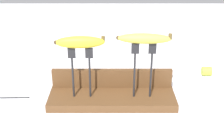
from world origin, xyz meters
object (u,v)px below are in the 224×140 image
object	(u,v)px
fork_stand_left	(81,68)
banana_raised_right	(144,38)
banana_chunk_near	(207,71)
banana_raised_left	(80,42)
fork_stand_right	(143,66)

from	to	relation	value
fork_stand_left	banana_raised_right	bearing A→B (deg)	0.00
banana_raised_right	banana_chunk_near	xyz separation A→B (m)	(0.30, 0.23, -0.23)
fork_stand_left	banana_raised_left	size ratio (longest dim) A/B	1.09
fork_stand_right	banana_raised_right	world-z (taller)	banana_raised_right
banana_raised_left	banana_chunk_near	world-z (taller)	banana_raised_left
banana_raised_left	banana_raised_right	bearing A→B (deg)	0.00
fork_stand_left	banana_raised_left	bearing A→B (deg)	-177.76
fork_stand_left	banana_raised_left	world-z (taller)	banana_raised_left
banana_raised_left	banana_chunk_near	distance (m)	0.60
fork_stand_left	banana_chunk_near	xyz separation A→B (m)	(0.51, 0.23, -0.12)
fork_stand_left	banana_chunk_near	world-z (taller)	fork_stand_left
banana_raised_left	banana_chunk_near	size ratio (longest dim) A/B	4.08
fork_stand_left	banana_raised_left	distance (m)	0.10
banana_raised_left	banana_raised_right	size ratio (longest dim) A/B	0.92
banana_raised_right	banana_chunk_near	world-z (taller)	banana_raised_right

